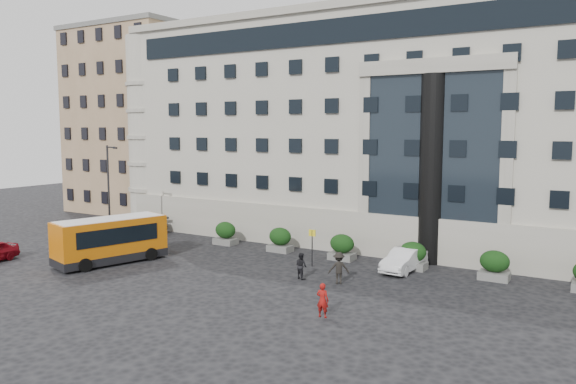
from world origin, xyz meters
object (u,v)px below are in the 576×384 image
object	(u,v)px
parked_car_b	(84,239)
pedestrian_a	(323,300)
white_taxi	(404,260)
hedge_d	(413,255)
parked_car_d	(163,213)
minibus	(110,238)
parked_car_c	(143,229)
hedge_a	(225,233)
bus_stop_sign	(312,241)
red_truck	(186,201)
pedestrian_b	(301,266)
no_entry_sign	(59,231)
hedge_c	(342,247)
street_lamp	(109,191)
pedestrian_c	(339,268)
hedge_b	(280,240)
hedge_e	(494,265)

from	to	relation	value
parked_car_b	pedestrian_a	world-z (taller)	pedestrian_a
white_taxi	hedge_d	bearing A→B (deg)	72.02
parked_car_d	pedestrian_a	distance (m)	33.04
minibus	parked_car_c	distance (m)	9.25
minibus	white_taxi	distance (m)	20.13
minibus	pedestrian_a	distance (m)	18.13
parked_car_c	pedestrian_a	world-z (taller)	pedestrian_a
hedge_a	pedestrian_a	distance (m)	18.92
hedge_a	bus_stop_sign	bearing A→B (deg)	-16.42
white_taxi	minibus	bearing A→B (deg)	-151.24
red_truck	pedestrian_b	world-z (taller)	red_truck
red_truck	white_taxi	bearing A→B (deg)	-15.85
minibus	pedestrian_a	size ratio (longest dim) A/B	4.58
no_entry_sign	minibus	bearing A→B (deg)	-2.87
hedge_a	red_truck	distance (m)	17.14
hedge_d	hedge_c	bearing A→B (deg)	180.00
hedge_d	parked_car_c	size ratio (longest dim) A/B	0.35
street_lamp	pedestrian_c	xyz separation A→B (m)	(20.89, -0.97, -3.40)
hedge_c	no_entry_sign	distance (m)	21.33
hedge_b	parked_car_d	size ratio (longest dim) A/B	0.33
minibus	parked_car_b	xyz separation A→B (m)	(-5.90, 2.49, -1.04)
parked_car_b	parked_car_d	size ratio (longest dim) A/B	0.75
pedestrian_c	parked_car_d	bearing A→B (deg)	-57.15
hedge_d	parked_car_d	bearing A→B (deg)	167.50
hedge_e	parked_car_b	distance (m)	30.46
hedge_a	bus_stop_sign	world-z (taller)	bus_stop_sign
street_lamp	white_taxi	size ratio (longest dim) A/B	1.78
hedge_e	pedestrian_c	distance (m)	9.74
hedge_d	white_taxi	distance (m)	0.88
bus_stop_sign	pedestrian_c	world-z (taller)	bus_stop_sign
bus_stop_sign	hedge_b	bearing A→B (deg)	146.93
street_lamp	pedestrian_c	size ratio (longest dim) A/B	4.13
hedge_d	minibus	distance (m)	20.76
bus_stop_sign	parked_car_c	bearing A→B (deg)	175.11
bus_stop_sign	pedestrian_a	xyz separation A→B (m)	(5.42, -8.83, -0.86)
pedestrian_a	hedge_a	bearing A→B (deg)	-42.32
parked_car_b	hedge_b	bearing A→B (deg)	29.19
parked_car_b	pedestrian_a	xyz separation A→B (m)	(23.84, -4.98, 0.18)
hedge_e	pedestrian_b	distance (m)	11.94
bus_stop_sign	red_truck	size ratio (longest dim) A/B	0.47
hedge_c	hedge_b	bearing A→B (deg)	180.00
no_entry_sign	pedestrian_b	distance (m)	19.68
bus_stop_sign	hedge_d	bearing A→B (deg)	24.66
hedge_c	bus_stop_sign	xyz separation A→B (m)	(-0.90, -2.80, 0.80)
hedge_e	pedestrian_c	bearing A→B (deg)	-143.69
street_lamp	hedge_c	bearing A→B (deg)	14.67
minibus	parked_car_c	xyz separation A→B (m)	(-4.83, 7.82, -0.97)
red_truck	hedge_b	bearing A→B (deg)	-23.80
hedge_a	no_entry_sign	size ratio (longest dim) A/B	0.79
street_lamp	pedestrian_a	world-z (taller)	street_lamp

